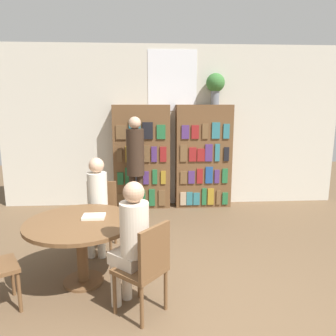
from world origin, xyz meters
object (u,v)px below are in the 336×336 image
at_px(reading_table, 81,232).
at_px(chair_left_side, 101,211).
at_px(flower_vase, 215,85).
at_px(bookshelf_right, 203,157).
at_px(seated_reader_right, 131,237).
at_px(bookshelf_left, 142,157).
at_px(chair_far_side, 146,265).
at_px(seated_reader_left, 97,200).
at_px(librarian_standing, 135,156).

height_order(reading_table, chair_left_side, chair_left_side).
bearing_deg(flower_vase, bookshelf_right, -178.62).
bearing_deg(seated_reader_right, bookshelf_left, 40.10).
relative_size(chair_left_side, chair_far_side, 1.00).
xyz_separation_m(reading_table, chair_left_side, (0.08, 0.93, -0.09)).
height_order(reading_table, seated_reader_right, seated_reader_right).
xyz_separation_m(bookshelf_left, seated_reader_left, (-0.55, -1.92, -0.23)).
distance_m(bookshelf_left, seated_reader_left, 2.01).
bearing_deg(bookshelf_left, flower_vase, 0.20).
xyz_separation_m(flower_vase, librarian_standing, (-1.45, -0.51, -1.21)).
xyz_separation_m(reading_table, seated_reader_right, (0.57, -0.49, 0.13)).
relative_size(bookshelf_left, bookshelf_right, 1.00).
bearing_deg(bookshelf_left, chair_far_side, -88.56).
height_order(bookshelf_right, seated_reader_left, bookshelf_right).
distance_m(bookshelf_right, reading_table, 3.22).
bearing_deg(chair_far_side, reading_table, 90.00).
relative_size(chair_left_side, seated_reader_right, 0.71).
xyz_separation_m(bookshelf_right, flower_vase, (0.19, 0.00, 1.32)).
bearing_deg(flower_vase, chair_far_side, -111.12).
distance_m(chair_left_side, seated_reader_left, 0.28).
distance_m(bookshelf_right, seated_reader_left, 2.58).
xyz_separation_m(bookshelf_right, chair_left_side, (-1.69, -1.74, -0.45)).
bearing_deg(chair_far_side, seated_reader_right, 90.00).
bearing_deg(bookshelf_left, seated_reader_right, -90.95).
relative_size(flower_vase, seated_reader_left, 0.44).
bearing_deg(flower_vase, bookshelf_left, -179.80).
relative_size(bookshelf_left, reading_table, 1.62).
bearing_deg(bookshelf_right, flower_vase, 1.38).
bearing_deg(flower_vase, seated_reader_left, -134.66).
relative_size(reading_table, seated_reader_left, 0.93).
distance_m(flower_vase, librarian_standing, 1.96).
xyz_separation_m(bookshelf_right, seated_reader_right, (-1.21, -3.16, -0.23)).
xyz_separation_m(seated_reader_left, librarian_standing, (0.45, 1.42, 0.34)).
distance_m(flower_vase, chair_left_side, 3.12).
distance_m(bookshelf_right, librarian_standing, 1.36).
bearing_deg(chair_far_side, flower_vase, 19.92).
height_order(reading_table, librarian_standing, librarian_standing).
bearing_deg(chair_left_side, librarian_standing, -104.38).
xyz_separation_m(flower_vase, seated_reader_left, (-1.90, -1.92, -1.55)).
bearing_deg(seated_reader_right, chair_left_side, 59.91).
bearing_deg(flower_vase, chair_left_side, -137.23).
bearing_deg(bookshelf_left, reading_table, -103.07).
relative_size(seated_reader_left, librarian_standing, 0.73).
xyz_separation_m(flower_vase, reading_table, (-1.97, -2.67, -1.68)).
xyz_separation_m(reading_table, seated_reader_left, (0.07, 0.75, 0.13)).
bearing_deg(bookshelf_right, chair_left_side, -134.22).
height_order(bookshelf_right, reading_table, bookshelf_right).
bearing_deg(seated_reader_left, chair_far_side, 120.14).
distance_m(chair_far_side, seated_reader_right, 0.28).
relative_size(bookshelf_left, librarian_standing, 1.11).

